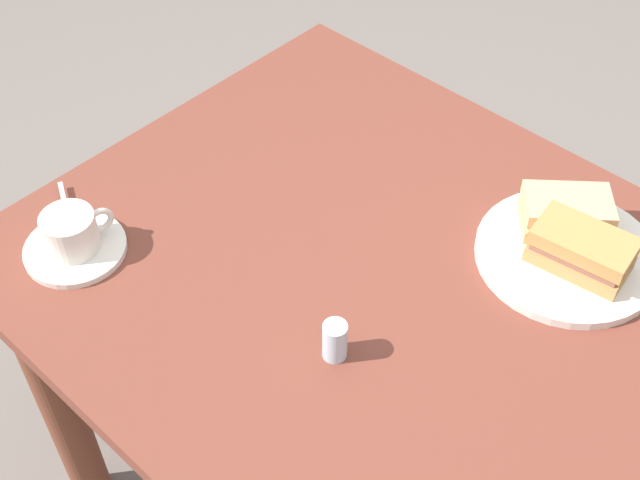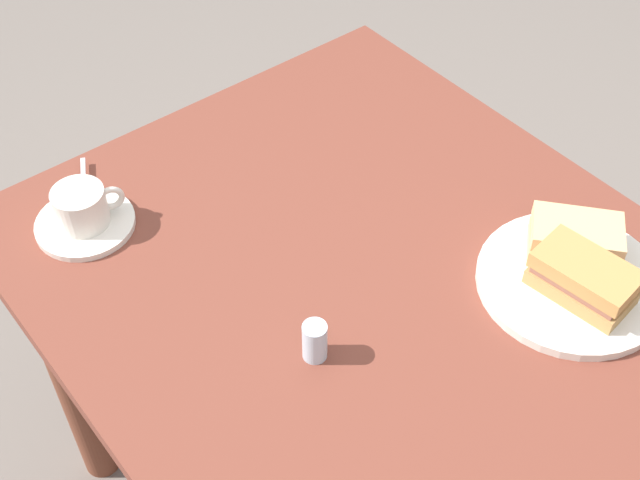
# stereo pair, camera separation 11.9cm
# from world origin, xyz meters

# --- Properties ---
(dining_table) EXTENTS (1.19, 0.82, 0.71)m
(dining_table) POSITION_xyz_m (0.00, 0.00, 0.58)
(dining_table) COLOR brown
(dining_table) RESTS_ON ground_plane
(sandwich_plate) EXTENTS (0.26, 0.26, 0.01)m
(sandwich_plate) POSITION_xyz_m (-0.07, -0.21, 0.71)
(sandwich_plate) COLOR silver
(sandwich_plate) RESTS_ON dining_table
(sandwich_front) EXTENTS (0.14, 0.09, 0.06)m
(sandwich_front) POSITION_xyz_m (-0.09, -0.19, 0.75)
(sandwich_front) COLOR #AD8048
(sandwich_front) RESTS_ON sandwich_plate
(sandwich_back) EXTENTS (0.14, 0.14, 0.05)m
(sandwich_back) POSITION_xyz_m (-0.04, -0.24, 0.75)
(sandwich_back) COLOR tan
(sandwich_back) RESTS_ON sandwich_plate
(coffee_saucer) EXTENTS (0.15, 0.15, 0.01)m
(coffee_saucer) POSITION_xyz_m (0.45, 0.26, 0.71)
(coffee_saucer) COLOR silver
(coffee_saucer) RESTS_ON dining_table
(coffee_cup) EXTENTS (0.08, 0.10, 0.06)m
(coffee_cup) POSITION_xyz_m (0.45, 0.26, 0.75)
(coffee_cup) COLOR silver
(coffee_cup) RESTS_ON coffee_saucer
(spoon) EXTENTS (0.09, 0.06, 0.01)m
(spoon) POSITION_xyz_m (0.51, 0.22, 0.72)
(spoon) COLOR silver
(spoon) RESTS_ON coffee_saucer
(salt_shaker) EXTENTS (0.03, 0.03, 0.06)m
(salt_shaker) POSITION_xyz_m (0.06, 0.14, 0.74)
(salt_shaker) COLOR silver
(salt_shaker) RESTS_ON dining_table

